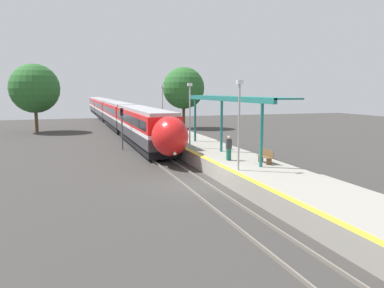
{
  "coord_description": "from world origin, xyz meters",
  "views": [
    {
      "loc": [
        -7.18,
        -20.64,
        5.68
      ],
      "look_at": [
        0.57,
        2.64,
        2.19
      ],
      "focal_mm": 35.0,
      "sensor_mm": 36.0,
      "label": 1
    }
  ],
  "objects_px": {
    "platform_bench": "(266,156)",
    "lamppost_mid": "(190,111)",
    "train": "(112,111)",
    "lamppost_far": "(162,107)",
    "lamppost_near": "(239,119)",
    "person_waiting": "(229,148)",
    "railway_signal": "(122,124)"
  },
  "relations": [
    {
      "from": "lamppost_mid",
      "to": "train",
      "type": "bearing_deg",
      "value": 93.59
    },
    {
      "from": "railway_signal",
      "to": "lamppost_far",
      "type": "relative_size",
      "value": 0.77
    },
    {
      "from": "person_waiting",
      "to": "train",
      "type": "bearing_deg",
      "value": 94.08
    },
    {
      "from": "train",
      "to": "person_waiting",
      "type": "relative_size",
      "value": 48.02
    },
    {
      "from": "lamppost_near",
      "to": "lamppost_mid",
      "type": "distance_m",
      "value": 9.21
    },
    {
      "from": "person_waiting",
      "to": "lamppost_far",
      "type": "bearing_deg",
      "value": 92.8
    },
    {
      "from": "person_waiting",
      "to": "railway_signal",
      "type": "xyz_separation_m",
      "value": [
        -5.27,
        13.36,
        0.59
      ]
    },
    {
      "from": "platform_bench",
      "to": "lamppost_near",
      "type": "height_order",
      "value": "lamppost_near"
    },
    {
      "from": "train",
      "to": "platform_bench",
      "type": "relative_size",
      "value": 56.81
    },
    {
      "from": "platform_bench",
      "to": "person_waiting",
      "type": "distance_m",
      "value": 2.56
    },
    {
      "from": "train",
      "to": "lamppost_mid",
      "type": "height_order",
      "value": "lamppost_mid"
    },
    {
      "from": "platform_bench",
      "to": "lamppost_mid",
      "type": "distance_m",
      "value": 8.66
    },
    {
      "from": "platform_bench",
      "to": "lamppost_mid",
      "type": "xyz_separation_m",
      "value": [
        -2.62,
        7.85,
        2.56
      ]
    },
    {
      "from": "train",
      "to": "lamppost_far",
      "type": "relative_size",
      "value": 15.2
    },
    {
      "from": "train",
      "to": "lamppost_far",
      "type": "height_order",
      "value": "lamppost_far"
    },
    {
      "from": "lamppost_mid",
      "to": "lamppost_near",
      "type": "bearing_deg",
      "value": -90.0
    },
    {
      "from": "lamppost_mid",
      "to": "lamppost_far",
      "type": "relative_size",
      "value": 1.0
    },
    {
      "from": "train",
      "to": "railway_signal",
      "type": "height_order",
      "value": "railway_signal"
    },
    {
      "from": "train",
      "to": "lamppost_mid",
      "type": "distance_m",
      "value": 36.25
    },
    {
      "from": "platform_bench",
      "to": "lamppost_mid",
      "type": "relative_size",
      "value": 0.27
    },
    {
      "from": "person_waiting",
      "to": "railway_signal",
      "type": "height_order",
      "value": "railway_signal"
    },
    {
      "from": "railway_signal",
      "to": "train",
      "type": "bearing_deg",
      "value": 85.55
    },
    {
      "from": "train",
      "to": "lamppost_near",
      "type": "xyz_separation_m",
      "value": [
        2.27,
        -45.35,
        1.79
      ]
    },
    {
      "from": "platform_bench",
      "to": "person_waiting",
      "type": "relative_size",
      "value": 0.85
    },
    {
      "from": "train",
      "to": "person_waiting",
      "type": "distance_m",
      "value": 42.38
    },
    {
      "from": "lamppost_near",
      "to": "railway_signal",
      "type": "bearing_deg",
      "value": 105.37
    },
    {
      "from": "platform_bench",
      "to": "lamppost_near",
      "type": "bearing_deg",
      "value": -152.45
    },
    {
      "from": "platform_bench",
      "to": "railway_signal",
      "type": "relative_size",
      "value": 0.35
    },
    {
      "from": "train",
      "to": "person_waiting",
      "type": "bearing_deg",
      "value": -85.92
    },
    {
      "from": "platform_bench",
      "to": "lamppost_near",
      "type": "distance_m",
      "value": 3.9
    },
    {
      "from": "lamppost_mid",
      "to": "platform_bench",
      "type": "bearing_deg",
      "value": -71.56
    },
    {
      "from": "railway_signal",
      "to": "lamppost_far",
      "type": "xyz_separation_m",
      "value": [
        4.52,
        1.98,
        1.57
      ]
    }
  ]
}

